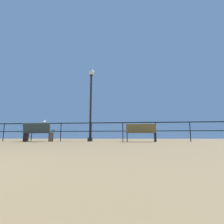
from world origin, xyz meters
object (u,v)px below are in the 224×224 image
object	(u,v)px
bench_near_left	(38,132)
lamppost_center	(91,98)
seagull_on_rail	(44,122)
bench_near_right	(141,132)

from	to	relation	value
bench_near_left	lamppost_center	distance (m)	3.50
bench_near_left	seagull_on_rail	size ratio (longest dim) A/B	4.11
bench_near_right	seagull_on_rail	distance (m)	5.69
bench_near_left	bench_near_right	world-z (taller)	bench_near_left
bench_near_right	lamppost_center	size ratio (longest dim) A/B	0.33
bench_near_right	seagull_on_rail	xyz separation A→B (m)	(-5.61, 0.68, 0.64)
bench_near_left	seagull_on_rail	world-z (taller)	seagull_on_rail
bench_near_right	lamppost_center	xyz separation A→B (m)	(-2.86, 0.86, 2.06)
lamppost_center	seagull_on_rail	xyz separation A→B (m)	(-2.76, -0.18, -1.41)
seagull_on_rail	lamppost_center	bearing A→B (deg)	3.70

